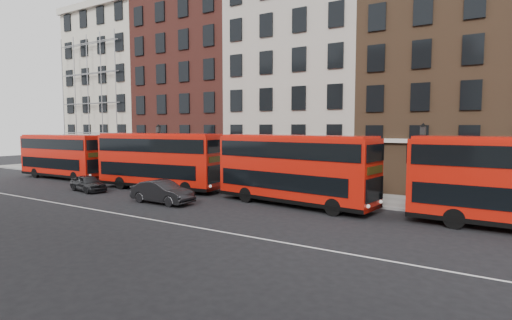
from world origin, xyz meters
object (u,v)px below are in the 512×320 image
Objects in this scene: bus_a at (62,155)px; car_front at (162,192)px; bus_b at (159,160)px; bus_c at (294,168)px; car_rear at (88,183)px.

car_front is at bearing -14.60° from bus_a.
bus_c is at bearing -5.60° from bus_b.
bus_c is 2.91× the size of car_rear.
bus_b is (13.58, -0.00, 0.14)m from bus_a.
bus_b reaches higher than bus_a.
bus_a is at bearing 174.35° from bus_b.
car_rear is (9.31, -3.67, -1.71)m from bus_a.
car_rear is at bearing -23.35° from bus_a.
bus_b is at bearing 47.58° from car_front.
car_front is (4.51, -4.11, -1.74)m from bus_b.
bus_a is at bearing 77.10° from car_front.
bus_b is at bearing -172.79° from bus_c.
car_front is (-7.95, -4.11, -1.73)m from bus_c.
bus_b reaches higher than car_front.
bus_b reaches higher than bus_c.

